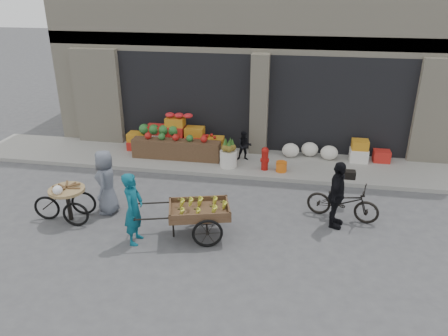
% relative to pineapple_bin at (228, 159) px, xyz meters
% --- Properties ---
extents(ground, '(80.00, 80.00, 0.00)m').
position_rel_pineapple_bin_xyz_m(ground, '(0.75, -3.60, -0.37)').
color(ground, '#424244').
rests_on(ground, ground).
extents(sidewalk, '(18.00, 2.20, 0.12)m').
position_rel_pineapple_bin_xyz_m(sidewalk, '(0.75, 0.50, -0.31)').
color(sidewalk, gray).
rests_on(sidewalk, ground).
extents(building, '(14.00, 6.45, 7.00)m').
position_rel_pineapple_bin_xyz_m(building, '(0.75, 4.43, 3.00)').
color(building, beige).
rests_on(building, ground).
extents(fruit_display, '(3.10, 1.12, 1.24)m').
position_rel_pineapple_bin_xyz_m(fruit_display, '(-1.73, 0.78, 0.30)').
color(fruit_display, red).
rests_on(fruit_display, sidewalk).
extents(pineapple_bin, '(0.52, 0.52, 0.50)m').
position_rel_pineapple_bin_xyz_m(pineapple_bin, '(0.00, 0.00, 0.00)').
color(pineapple_bin, silver).
rests_on(pineapple_bin, sidewalk).
extents(fire_hydrant, '(0.22, 0.22, 0.71)m').
position_rel_pineapple_bin_xyz_m(fire_hydrant, '(1.10, -0.05, 0.13)').
color(fire_hydrant, '#A5140F').
rests_on(fire_hydrant, sidewalk).
extents(orange_bucket, '(0.32, 0.32, 0.30)m').
position_rel_pineapple_bin_xyz_m(orange_bucket, '(1.60, -0.10, -0.10)').
color(orange_bucket, orange).
rests_on(orange_bucket, sidewalk).
extents(right_bay_goods, '(3.35, 0.60, 0.70)m').
position_rel_pineapple_bin_xyz_m(right_bay_goods, '(3.36, 1.10, 0.04)').
color(right_bay_goods, silver).
rests_on(right_bay_goods, sidewalk).
extents(seated_person, '(0.51, 0.43, 0.93)m').
position_rel_pineapple_bin_xyz_m(seated_person, '(0.40, 0.60, 0.21)').
color(seated_person, black).
rests_on(seated_person, sidewalk).
extents(banana_cart, '(2.44, 1.48, 0.95)m').
position_rel_pineapple_bin_xyz_m(banana_cart, '(-0.08, -3.76, 0.32)').
color(banana_cart, brown).
rests_on(banana_cart, ground).
extents(vendor_woman, '(0.40, 0.60, 1.65)m').
position_rel_pineapple_bin_xyz_m(vendor_woman, '(-1.37, -4.23, 0.46)').
color(vendor_woman, '#0D5367').
rests_on(vendor_woman, ground).
extents(tricycle_cart, '(1.45, 0.95, 0.95)m').
position_rel_pineapple_bin_xyz_m(tricycle_cart, '(-3.27, -3.60, 0.20)').
color(tricycle_cart, '#9E7F51').
rests_on(tricycle_cart, ground).
extents(vendor_grey, '(0.63, 0.86, 1.63)m').
position_rel_pineapple_bin_xyz_m(vendor_grey, '(-2.51, -3.06, 0.44)').
color(vendor_grey, slate).
rests_on(vendor_grey, ground).
extents(bicycle, '(1.81, 0.99, 0.90)m').
position_rel_pineapple_bin_xyz_m(bicycle, '(3.18, -2.39, 0.08)').
color(bicycle, black).
rests_on(bicycle, ground).
extents(cyclist, '(0.61, 1.02, 1.62)m').
position_rel_pineapple_bin_xyz_m(cyclist, '(2.98, -2.79, 0.44)').
color(cyclist, black).
rests_on(cyclist, ground).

